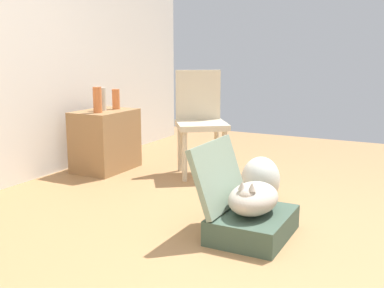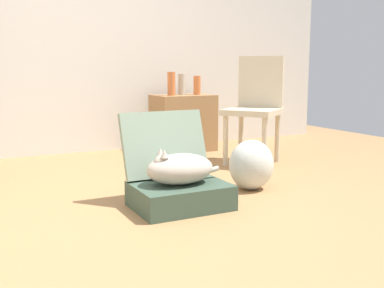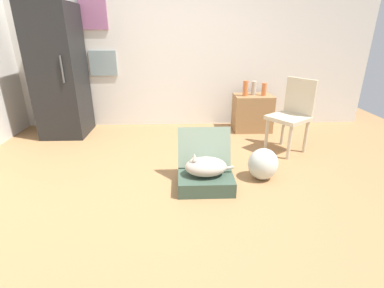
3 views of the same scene
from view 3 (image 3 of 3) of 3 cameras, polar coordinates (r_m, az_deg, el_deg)
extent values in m
plane|color=#9E7247|center=(2.90, -4.96, -9.38)|extent=(7.68, 7.68, 0.00)
cube|color=silver|center=(4.75, -4.34, 19.35)|extent=(6.40, 0.12, 2.60)
cube|color=#9D5E87|center=(4.84, -19.23, 23.63)|extent=(0.41, 0.02, 0.47)
cube|color=gray|center=(4.84, -17.37, 15.17)|extent=(0.42, 0.02, 0.38)
cube|color=#384C3D|center=(2.91, 2.73, -7.47)|extent=(0.56, 0.42, 0.15)
cube|color=gray|center=(3.00, 2.46, -0.62)|extent=(0.56, 0.17, 0.41)
ellipsoid|color=#B2A899|center=(2.84, 2.79, -4.55)|extent=(0.42, 0.28, 0.18)
sphere|color=#B2A899|center=(2.81, 0.48, -3.90)|extent=(0.11, 0.11, 0.11)
cone|color=#B2A899|center=(2.76, 0.51, -2.89)|extent=(0.05, 0.05, 0.05)
cone|color=#B2A899|center=(2.81, 0.45, -2.38)|extent=(0.05, 0.05, 0.05)
cylinder|color=#B2A899|center=(2.92, 6.39, -4.96)|extent=(0.20, 0.03, 0.07)
ellipsoid|color=silver|center=(3.13, 14.03, -3.91)|extent=(0.32, 0.28, 0.35)
cube|color=black|center=(4.66, -25.02, 12.79)|extent=(0.63, 0.68, 1.85)
cylinder|color=#4C4C4C|center=(4.25, -24.59, 13.43)|extent=(0.02, 0.02, 0.35)
cube|color=olive|center=(4.64, 11.97, 6.13)|extent=(0.59, 0.42, 0.57)
cylinder|color=#CC6B38|center=(4.47, 10.64, 10.91)|extent=(0.08, 0.08, 0.23)
cylinder|color=#CC6B38|center=(4.57, 14.23, 10.58)|extent=(0.07, 0.07, 0.19)
cylinder|color=#B7AD99|center=(4.57, 12.28, 10.89)|extent=(0.08, 0.08, 0.21)
cylinder|color=beige|center=(3.87, 14.71, 1.74)|extent=(0.04, 0.04, 0.43)
cylinder|color=beige|center=(3.69, 18.93, 0.24)|extent=(0.04, 0.04, 0.43)
cylinder|color=beige|center=(4.15, 17.77, 2.75)|extent=(0.04, 0.04, 0.43)
cylinder|color=beige|center=(3.98, 21.82, 1.39)|extent=(0.04, 0.04, 0.43)
cube|color=beige|center=(3.84, 18.73, 4.96)|extent=(0.62, 0.61, 0.05)
cube|color=beige|center=(3.95, 20.84, 8.91)|extent=(0.27, 0.36, 0.45)
camera|label=1|loc=(2.82, -55.34, 4.14)|focal=42.80mm
camera|label=2|loc=(1.15, -73.59, -31.81)|focal=43.77mm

